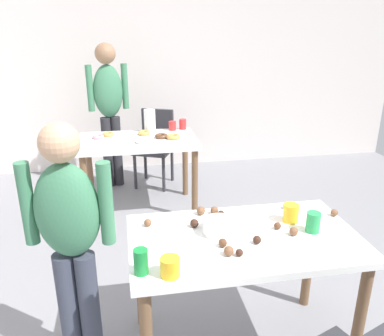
{
  "coord_description": "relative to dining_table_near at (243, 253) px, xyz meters",
  "views": [
    {
      "loc": [
        -0.45,
        -1.86,
        1.82
      ],
      "look_at": [
        -0.02,
        0.58,
        0.9
      ],
      "focal_mm": 36.88,
      "sensor_mm": 36.0,
      "label": 1
    }
  ],
  "objects": [
    {
      "name": "soda_can",
      "position": [
        -0.56,
        -0.23,
        0.17
      ],
      "size": [
        0.07,
        0.07,
        0.12
      ],
      "primitive_type": "cylinder",
      "color": "#198438",
      "rests_on": "dining_table_near"
    },
    {
      "name": "cake_ball_11",
      "position": [
        -0.08,
        -0.18,
        0.12
      ],
      "size": [
        0.04,
        0.04,
        0.04
      ],
      "primitive_type": "sphere",
      "color": "#3D2319",
      "rests_on": "dining_table_near"
    },
    {
      "name": "mixing_bowl",
      "position": [
        -0.12,
        0.06,
        0.14
      ],
      "size": [
        0.19,
        0.19,
        0.07
      ],
      "primitive_type": "cylinder",
      "color": "white",
      "rests_on": "dining_table_near"
    },
    {
      "name": "dining_table_near",
      "position": [
        0.0,
        0.0,
        0.0
      ],
      "size": [
        1.22,
        0.71,
        0.75
      ],
      "color": "white",
      "rests_on": "ground_plane"
    },
    {
      "name": "dining_table_far",
      "position": [
        -0.47,
        1.95,
        -0.01
      ],
      "size": [
        1.14,
        0.7,
        0.75
      ],
      "color": "white",
      "rests_on": "ground_plane"
    },
    {
      "name": "person_adult_far",
      "position": [
        -0.75,
        2.65,
        0.33
      ],
      "size": [
        0.45,
        0.26,
        1.61
      ],
      "color": "#28282D",
      "rests_on": "ground_plane"
    },
    {
      "name": "cake_ball_10",
      "position": [
        0.26,
        -0.04,
        0.13
      ],
      "size": [
        0.05,
        0.05,
        0.05
      ],
      "primitive_type": "sphere",
      "color": "brown",
      "rests_on": "dining_table_near"
    },
    {
      "name": "donut_far_1",
      "position": [
        -0.13,
        1.91,
        0.13
      ],
      "size": [
        0.14,
        0.14,
        0.04
      ],
      "primitive_type": "torus",
      "color": "gold",
      "rests_on": "dining_table_far"
    },
    {
      "name": "donut_far_5",
      "position": [
        -0.43,
        1.82,
        0.13
      ],
      "size": [
        0.13,
        0.13,
        0.04
      ],
      "primitive_type": "torus",
      "color": "white",
      "rests_on": "dining_table_far"
    },
    {
      "name": "cake_ball_8",
      "position": [
        -0.18,
        0.29,
        0.13
      ],
      "size": [
        0.05,
        0.05,
        0.05
      ],
      "primitive_type": "sphere",
      "color": "brown",
      "rests_on": "dining_table_near"
    },
    {
      "name": "donut_far_0",
      "position": [
        -0.85,
        2.05,
        0.12
      ],
      "size": [
        0.11,
        0.11,
        0.03
      ],
      "primitive_type": "torus",
      "color": "pink",
      "rests_on": "dining_table_far"
    },
    {
      "name": "fork_near",
      "position": [
        -0.4,
        0.0,
        0.11
      ],
      "size": [
        0.17,
        0.02,
        0.01
      ],
      "primitive_type": "cube",
      "color": "silver",
      "rests_on": "dining_table_near"
    },
    {
      "name": "cake_ball_7",
      "position": [
        -0.13,
        -0.16,
        0.13
      ],
      "size": [
        0.05,
        0.05,
        0.05
      ],
      "primitive_type": "sphere",
      "color": "brown",
      "rests_on": "dining_table_near"
    },
    {
      "name": "cake_ball_6",
      "position": [
        -0.14,
        -0.08,
        0.13
      ],
      "size": [
        0.04,
        0.04,
        0.04
      ],
      "primitive_type": "sphere",
      "color": "brown",
      "rests_on": "dining_table_near"
    },
    {
      "name": "donut_far_4",
      "position": [
        -0.76,
        2.12,
        0.12
      ],
      "size": [
        0.12,
        0.12,
        0.03
      ],
      "primitive_type": "torus",
      "color": "gold",
      "rests_on": "dining_table_far"
    },
    {
      "name": "donut_far_3",
      "position": [
        -0.24,
        1.96,
        0.12
      ],
      "size": [
        0.13,
        0.13,
        0.04
      ],
      "primitive_type": "torus",
      "color": "brown",
      "rests_on": "dining_table_far"
    },
    {
      "name": "cake_ball_1",
      "position": [
        0.2,
        0.04,
        0.13
      ],
      "size": [
        0.04,
        0.04,
        0.04
      ],
      "primitive_type": "sphere",
      "color": "brown",
      "rests_on": "dining_table_near"
    },
    {
      "name": "cup_near_2",
      "position": [
        0.31,
        0.12,
        0.16
      ],
      "size": [
        0.09,
        0.09,
        0.1
      ],
      "primitive_type": "cylinder",
      "color": "yellow",
      "rests_on": "dining_table_near"
    },
    {
      "name": "cake_ball_9",
      "position": [
        -0.24,
        0.14,
        0.13
      ],
      "size": [
        0.05,
        0.05,
        0.05
      ],
      "primitive_type": "sphere",
      "color": "#3D2319",
      "rests_on": "dining_table_near"
    },
    {
      "name": "cake_ball_12",
      "position": [
        0.04,
        -0.08,
        0.13
      ],
      "size": [
        0.04,
        0.04,
        0.04
      ],
      "primitive_type": "sphere",
      "color": "#3D2319",
      "rests_on": "dining_table_near"
    },
    {
      "name": "cake_ball_5",
      "position": [
        -0.07,
        0.24,
        0.12
      ],
      "size": [
        0.04,
        0.04,
        0.04
      ],
      "primitive_type": "sphere",
      "color": "#3D2319",
      "rests_on": "dining_table_near"
    },
    {
      "name": "cake_ball_3",
      "position": [
        -0.5,
        0.2,
        0.13
      ],
      "size": [
        0.04,
        0.04,
        0.04
      ],
      "primitive_type": "sphere",
      "color": "brown",
      "rests_on": "dining_table_near"
    },
    {
      "name": "cup_near_1",
      "position": [
        0.38,
        -0.02,
        0.16
      ],
      "size": [
        0.08,
        0.08,
        0.11
      ],
      "primitive_type": "cylinder",
      "color": "green",
      "rests_on": "dining_table_near"
    },
    {
      "name": "cup_far_1",
      "position": [
        -0.1,
        2.23,
        0.15
      ],
      "size": [
        0.08,
        0.08,
        0.09
      ],
      "primitive_type": "cylinder",
      "color": "red",
      "rests_on": "dining_table_far"
    },
    {
      "name": "cup_far_0",
      "position": [
        0.02,
        2.25,
        0.16
      ],
      "size": [
        0.07,
        0.07,
        0.11
      ],
      "primitive_type": "cylinder",
      "color": "red",
      "rests_on": "dining_table_far"
    },
    {
      "name": "cake_ball_0",
      "position": [
        0.35,
        0.27,
        0.13
      ],
      "size": [
        0.04,
        0.04,
        0.04
      ],
      "primitive_type": "sphere",
      "color": "brown",
      "rests_on": "dining_table_near"
    },
    {
      "name": "pitcher_far",
      "position": [
        -0.33,
        2.22,
        0.22
      ],
      "size": [
        0.12,
        0.12,
        0.23
      ],
      "primitive_type": "cylinder",
      "color": "white",
      "rests_on": "dining_table_far"
    },
    {
      "name": "cake_ball_13",
      "position": [
        -0.43,
        -0.19,
        0.12
      ],
      "size": [
        0.04,
        0.04,
        0.04
      ],
      "primitive_type": "sphere",
      "color": "#3D2319",
      "rests_on": "dining_table_near"
    },
    {
      "name": "person_girl_near",
      "position": [
        -0.89,
        0.04,
        0.18
      ],
      "size": [
        0.46,
        0.25,
        1.4
      ],
      "color": "#383D4C",
      "rests_on": "ground_plane"
    },
    {
      "name": "cake_ball_2",
      "position": [
        -0.1,
        0.28,
        0.13
      ],
      "size": [
        0.05,
        0.05,
        0.05
      ],
      "primitive_type": "sphere",
      "color": "brown",
      "rests_on": "dining_table_near"
    },
    {
      "name": "cup_near_0",
      "position": [
        -0.43,
        -0.28,
        0.15
      ],
      "size": [
        0.09,
        0.09,
        0.09
      ],
      "primitive_type": "cylinder",
      "color": "yellow",
      "rests_on": "dining_table_near"
    },
    {
      "name": "chair_far_table",
      "position": [
        -0.25,
        2.65,
        -0.15
      ],
      "size": [
        0.53,
        0.53,
        0.87
      ],
      "color": "#2D2D33",
      "rests_on": "ground_plane"
    },
    {
      "name": "donut_far_2",
      "position": [
        -0.4,
        2.11,
        0.12
      ],
      "size": [
        0.12,
        0.12,
        0.04
      ],
      "primitive_type": "torus",
      "color": "gold",
      "rests_on": "dining_table_far"
    },
    {
      "name": "wall_back",
      "position": [
        -0.14,
        3.3,
        0.66
      ],
      "size": [
        6.4,
        0.1,
        2.6
      ],
      "primitive_type": "cube",
      "color": "silver",
      "rests_on": "ground_plane"
    },
    {
      "name": "cake_ball_4",
      "position": [
        0.59,
        0.13,
        0.13
      ],
      "size": [
        0.04,
        0.04,
        0.04
      ],
      "primitive_type": "sphere",
      "color": "brown",
      "rests_on": "dining_table_near"
    }
  ]
}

